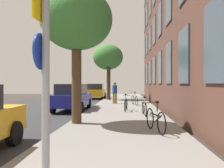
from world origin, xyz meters
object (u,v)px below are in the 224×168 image
at_px(pedestrian_0, 115,91).
at_px(bicycle_0, 155,120).
at_px(traffic_light, 109,72).
at_px(bicycle_1, 144,108).
at_px(tree_far, 108,57).
at_px(car_1, 72,97).
at_px(car_2, 96,91).
at_px(bicycle_2, 126,104).
at_px(sign_post, 44,59).
at_px(bicycle_3, 135,100).
at_px(tree_near, 77,21).

bearing_deg(pedestrian_0, bicycle_0, -80.04).
xyz_separation_m(traffic_light, bicycle_1, (2.51, -10.36, -2.23)).
height_order(traffic_light, pedestrian_0, traffic_light).
relative_size(tree_far, car_1, 1.22).
distance_m(traffic_light, car_2, 4.09).
distance_m(bicycle_2, pedestrian_0, 4.76).
height_order(traffic_light, bicycle_2, traffic_light).
bearing_deg(sign_post, pedestrian_0, 88.59).
xyz_separation_m(traffic_light, car_2, (-1.64, 3.24, -1.86)).
height_order(traffic_light, bicycle_3, traffic_light).
bearing_deg(pedestrian_0, bicycle_3, -33.45).
bearing_deg(bicycle_0, car_2, 103.61).
xyz_separation_m(bicycle_3, car_2, (-3.88, 8.01, 0.35)).
xyz_separation_m(tree_far, bicycle_3, (2.36, -5.44, -3.69)).
xyz_separation_m(bicycle_0, bicycle_3, (-0.35, 9.43, -0.01)).
distance_m(traffic_light, bicycle_3, 5.71).
height_order(bicycle_1, bicycle_3, bicycle_3).
xyz_separation_m(bicycle_1, bicycle_2, (-0.89, 1.92, 0.02)).
distance_m(tree_far, bicycle_3, 6.98).
bearing_deg(bicycle_2, bicycle_1, -65.19).
relative_size(bicycle_1, pedestrian_0, 0.99).
xyz_separation_m(bicycle_3, pedestrian_0, (-1.48, 0.98, 0.57)).
bearing_deg(sign_post, tree_far, 91.59).
height_order(sign_post, car_2, sign_post).
bearing_deg(pedestrian_0, tree_far, 101.12).
bearing_deg(sign_post, car_1, 100.95).
bearing_deg(tree_far, pedestrian_0, -78.88).
bearing_deg(bicycle_0, traffic_light, 100.30).
bearing_deg(bicycle_1, tree_far, 103.44).
bearing_deg(bicycle_3, bicycle_1, -87.15).
xyz_separation_m(bicycle_1, car_2, (-4.15, 13.60, 0.36)).
distance_m(bicycle_1, car_2, 14.23).
relative_size(traffic_light, car_1, 0.87).
height_order(tree_far, bicycle_1, tree_far).
bearing_deg(bicycle_2, tree_far, 100.86).
distance_m(car_1, car_2, 10.85).
bearing_deg(bicycle_2, car_1, 165.81).
bearing_deg(bicycle_2, bicycle_0, -80.57).
bearing_deg(bicycle_0, sign_post, -118.69).
distance_m(traffic_light, bicycle_0, 14.59).
relative_size(bicycle_2, bicycle_3, 1.04).
xyz_separation_m(traffic_light, bicycle_0, (2.58, -14.19, -2.20)).
distance_m(tree_near, car_1, 6.23).
bearing_deg(pedestrian_0, bicycle_1, -75.01).
bearing_deg(car_1, car_2, 89.98).
bearing_deg(sign_post, bicycle_2, 82.84).
xyz_separation_m(tree_near, bicycle_3, (2.50, 7.99, -3.58)).
xyz_separation_m(pedestrian_0, car_2, (-2.40, 7.03, -0.22)).
xyz_separation_m(bicycle_0, bicycle_1, (-0.07, 3.84, -0.03)).
distance_m(tree_near, bicycle_3, 9.11).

